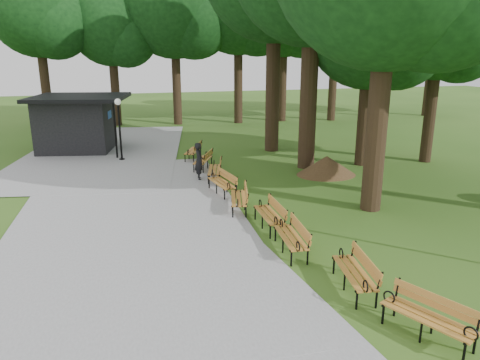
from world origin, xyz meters
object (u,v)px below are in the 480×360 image
object	(u,v)px
bench_3	(269,215)
bench_8	(193,151)
person	(199,161)
bench_1	(354,273)
kiosk	(76,124)
bench_4	(239,198)
dirt_mound	(327,165)
bench_2	(291,238)
bench_0	(428,318)
lawn_tree_1	(371,24)
bench_5	(222,183)
bench_6	(214,170)
bench_7	(203,160)
lawn_tree_5	(440,28)
lamp_post	(119,116)

from	to	relation	value
bench_3	bench_8	distance (m)	10.00
person	bench_1	world-z (taller)	person
kiosk	bench_4	bearing A→B (deg)	-51.39
dirt_mound	bench_2	size ratio (longest dim) A/B	1.19
bench_0	lawn_tree_1	distance (m)	15.46
bench_5	person	bearing A→B (deg)	-177.14
bench_0	dirt_mound	bearing A→B (deg)	138.14
person	bench_1	size ratio (longest dim) A/B	0.86
bench_3	dirt_mound	bearing A→B (deg)	141.00
person	dirt_mound	distance (m)	5.72
bench_0	bench_3	bearing A→B (deg)	164.84
bench_3	bench_6	world-z (taller)	same
kiosk	dirt_mound	xyz separation A→B (m)	(11.18, -8.32, -1.09)
person	bench_7	distance (m)	1.88
bench_3	bench_5	bearing A→B (deg)	-169.22
person	kiosk	size ratio (longest dim) A/B	0.33
bench_6	lawn_tree_5	distance (m)	12.52
lamp_post	bench_2	size ratio (longest dim) A/B	1.65
bench_8	bench_7	bearing A→B (deg)	26.01
kiosk	bench_7	distance (m)	8.45
bench_7	lawn_tree_1	bearing A→B (deg)	106.57
bench_8	lawn_tree_1	distance (m)	10.44
lamp_post	bench_7	bearing A→B (deg)	-37.06
lamp_post	bench_4	size ratio (longest dim) A/B	1.65
bench_8	lawn_tree_1	xyz separation A→B (m)	(7.78, -3.27, 6.14)
bench_7	bench_8	xyz separation A→B (m)	(-0.12, 2.12, 0.00)
bench_7	bench_6	bearing A→B (deg)	29.46
kiosk	bench_4	world-z (taller)	kiosk
bench_7	kiosk	bearing A→B (deg)	-109.18
dirt_mound	lawn_tree_5	size ratio (longest dim) A/B	0.25
bench_1	bench_4	xyz separation A→B (m)	(-1.18, 6.03, 0.00)
bench_2	lawn_tree_1	xyz separation A→B (m)	(7.00, 8.57, 6.14)
bench_6	bench_5	bearing A→B (deg)	10.19
person	bench_0	bearing A→B (deg)	-168.64
bench_0	bench_5	xyz separation A→B (m)	(-1.79, 10.06, 0.00)
kiosk	bench_3	bearing A→B (deg)	-52.93
lamp_post	dirt_mound	world-z (taller)	lamp_post
kiosk	bench_6	world-z (taller)	kiosk
kiosk	lawn_tree_1	distance (m)	16.16
person	lamp_post	distance (m)	5.75
person	bench_6	size ratio (longest dim) A/B	0.86
lamp_post	bench_4	xyz separation A→B (m)	(3.84, -8.78, -1.82)
lawn_tree_5	bench_7	bearing A→B (deg)	172.77
bench_0	person	bearing A→B (deg)	164.92
bench_2	bench_6	size ratio (longest dim) A/B	1.00
bench_4	bench_6	xyz separation A→B (m)	(-0.00, 4.06, 0.00)
lamp_post	person	bearing A→B (deg)	-54.89
bench_0	bench_2	bearing A→B (deg)	169.07
person	bench_0	distance (m)	12.51
lawn_tree_5	bench_2	bearing A→B (deg)	-141.60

